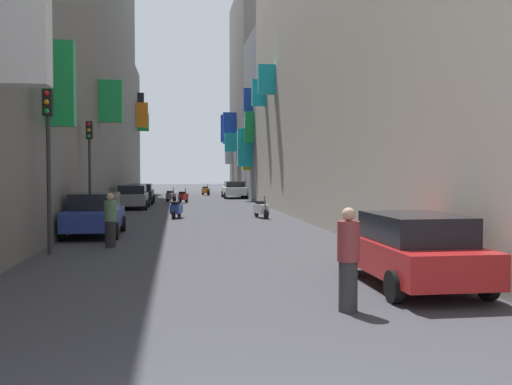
{
  "coord_description": "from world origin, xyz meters",
  "views": [
    {
      "loc": [
        -0.95,
        -4.02,
        2.38
      ],
      "look_at": [
        4.03,
        31.52,
        1.01
      ],
      "focal_mm": 39.64,
      "sensor_mm": 36.0,
      "label": 1
    }
  ],
  "objects_px": {
    "parked_car_red": "(412,249)",
    "scooter_orange": "(206,191)",
    "pedestrian_crossing": "(110,220)",
    "parked_car_white": "(234,189)",
    "parked_car_black": "(141,193)",
    "parked_car_grey": "(132,196)",
    "scooter_white": "(261,209)",
    "traffic_light_near_corner": "(48,143)",
    "scooter_silver": "(171,196)",
    "parked_car_blue": "(95,214)",
    "traffic_light_far_corner": "(90,156)",
    "scooter_blue": "(176,209)",
    "pedestrian_near_left": "(348,260)",
    "scooter_red": "(183,197)"
  },
  "relations": [
    {
      "from": "parked_car_grey",
      "to": "traffic_light_far_corner",
      "type": "distance_m",
      "value": 12.04
    },
    {
      "from": "parked_car_white",
      "to": "pedestrian_crossing",
      "type": "xyz_separation_m",
      "value": [
        -7.03,
        -31.38,
        0.07
      ]
    },
    {
      "from": "scooter_orange",
      "to": "traffic_light_far_corner",
      "type": "xyz_separation_m",
      "value": [
        -6.43,
        -30.9,
        2.57
      ]
    },
    {
      "from": "scooter_white",
      "to": "traffic_light_near_corner",
      "type": "relative_size",
      "value": 0.42
    },
    {
      "from": "parked_car_white",
      "to": "scooter_orange",
      "type": "height_order",
      "value": "parked_car_white"
    },
    {
      "from": "scooter_white",
      "to": "parked_car_red",
      "type": "bearing_deg",
      "value": -88.2
    },
    {
      "from": "scooter_orange",
      "to": "parked_car_blue",
      "type": "bearing_deg",
      "value": -99.66
    },
    {
      "from": "traffic_light_near_corner",
      "to": "traffic_light_far_corner",
      "type": "height_order",
      "value": "traffic_light_near_corner"
    },
    {
      "from": "parked_car_black",
      "to": "traffic_light_far_corner",
      "type": "height_order",
      "value": "traffic_light_far_corner"
    },
    {
      "from": "traffic_light_near_corner",
      "to": "parked_car_blue",
      "type": "bearing_deg",
      "value": 82.94
    },
    {
      "from": "scooter_orange",
      "to": "scooter_silver",
      "type": "xyz_separation_m",
      "value": [
        -3.25,
        -11.7,
        0.0
      ]
    },
    {
      "from": "scooter_white",
      "to": "parked_car_blue",
      "type": "bearing_deg",
      "value": -136.67
    },
    {
      "from": "scooter_silver",
      "to": "pedestrian_near_left",
      "type": "distance_m",
      "value": 34.77
    },
    {
      "from": "parked_car_grey",
      "to": "parked_car_white",
      "type": "relative_size",
      "value": 0.99
    },
    {
      "from": "pedestrian_near_left",
      "to": "traffic_light_far_corner",
      "type": "distance_m",
      "value": 16.87
    },
    {
      "from": "scooter_white",
      "to": "traffic_light_far_corner",
      "type": "xyz_separation_m",
      "value": [
        -7.87,
        -3.65,
        2.57
      ]
    },
    {
      "from": "scooter_orange",
      "to": "pedestrian_crossing",
      "type": "xyz_separation_m",
      "value": [
        -4.84,
        -37.51,
        0.38
      ]
    },
    {
      "from": "scooter_red",
      "to": "scooter_blue",
      "type": "relative_size",
      "value": 0.96
    },
    {
      "from": "parked_car_red",
      "to": "scooter_orange",
      "type": "height_order",
      "value": "parked_car_red"
    },
    {
      "from": "scooter_white",
      "to": "scooter_blue",
      "type": "distance_m",
      "value": 4.28
    },
    {
      "from": "parked_car_black",
      "to": "parked_car_white",
      "type": "distance_m",
      "value": 10.79
    },
    {
      "from": "scooter_red",
      "to": "pedestrian_crossing",
      "type": "distance_m",
      "value": 24.52
    },
    {
      "from": "scooter_orange",
      "to": "parked_car_black",
      "type": "bearing_deg",
      "value": -111.21
    },
    {
      "from": "scooter_red",
      "to": "parked_car_blue",
      "type": "bearing_deg",
      "value": -99.37
    },
    {
      "from": "parked_car_blue",
      "to": "parked_car_grey",
      "type": "height_order",
      "value": "parked_car_blue"
    },
    {
      "from": "pedestrian_crossing",
      "to": "pedestrian_near_left",
      "type": "bearing_deg",
      "value": -60.78
    },
    {
      "from": "parked_car_white",
      "to": "scooter_blue",
      "type": "bearing_deg",
      "value": -103.65
    },
    {
      "from": "parked_car_red",
      "to": "parked_car_grey",
      "type": "distance_m",
      "value": 26.53
    },
    {
      "from": "parked_car_grey",
      "to": "scooter_red",
      "type": "bearing_deg",
      "value": 61.43
    },
    {
      "from": "scooter_blue",
      "to": "pedestrian_near_left",
      "type": "distance_m",
      "value": 19.76
    },
    {
      "from": "scooter_silver",
      "to": "pedestrian_near_left",
      "type": "height_order",
      "value": "pedestrian_near_left"
    },
    {
      "from": "scooter_white",
      "to": "traffic_light_near_corner",
      "type": "xyz_separation_m",
      "value": [
        -7.82,
        -11.59,
        2.7
      ]
    },
    {
      "from": "scooter_silver",
      "to": "parked_car_white",
      "type": "bearing_deg",
      "value": 45.63
    },
    {
      "from": "pedestrian_crossing",
      "to": "parked_car_white",
      "type": "bearing_deg",
      "value": 77.36
    },
    {
      "from": "scooter_silver",
      "to": "scooter_white",
      "type": "xyz_separation_m",
      "value": [
        4.69,
        -15.54,
        0.0
      ]
    },
    {
      "from": "parked_car_white",
      "to": "scooter_silver",
      "type": "relative_size",
      "value": 2.34
    },
    {
      "from": "parked_car_black",
      "to": "pedestrian_crossing",
      "type": "distance_m",
      "value": 23.69
    },
    {
      "from": "parked_car_white",
      "to": "traffic_light_near_corner",
      "type": "distance_m",
      "value": 33.89
    },
    {
      "from": "parked_car_grey",
      "to": "parked_car_blue",
      "type": "bearing_deg",
      "value": -90.79
    },
    {
      "from": "pedestrian_crossing",
      "to": "parked_car_black",
      "type": "bearing_deg",
      "value": 91.27
    },
    {
      "from": "pedestrian_crossing",
      "to": "traffic_light_far_corner",
      "type": "distance_m",
      "value": 7.14
    },
    {
      "from": "parked_car_blue",
      "to": "scooter_red",
      "type": "xyz_separation_m",
      "value": [
        3.46,
        20.94,
        -0.35
      ]
    },
    {
      "from": "scooter_red",
      "to": "traffic_light_far_corner",
      "type": "relative_size",
      "value": 0.37
    },
    {
      "from": "parked_car_white",
      "to": "pedestrian_near_left",
      "type": "height_order",
      "value": "pedestrian_near_left"
    },
    {
      "from": "parked_car_black",
      "to": "parked_car_white",
      "type": "relative_size",
      "value": 0.97
    },
    {
      "from": "parked_car_blue",
      "to": "parked_car_white",
      "type": "height_order",
      "value": "parked_car_blue"
    },
    {
      "from": "parked_car_black",
      "to": "pedestrian_crossing",
      "type": "height_order",
      "value": "pedestrian_crossing"
    },
    {
      "from": "pedestrian_crossing",
      "to": "scooter_red",
      "type": "bearing_deg",
      "value": 84.13
    },
    {
      "from": "parked_car_blue",
      "to": "pedestrian_near_left",
      "type": "xyz_separation_m",
      "value": [
        5.88,
        -12.24,
        0.08
      ]
    },
    {
      "from": "parked_car_blue",
      "to": "scooter_red",
      "type": "relative_size",
      "value": 2.52
    }
  ]
}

